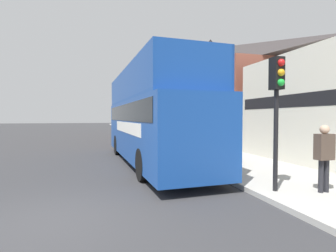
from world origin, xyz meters
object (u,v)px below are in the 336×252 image
Objects in this scene: traffic_signal at (277,93)px; lamp_post_second at (165,98)px; lamp_post_nearest at (210,79)px; pedestrian_nearest at (324,152)px; parked_car_ahead_of_bus at (134,135)px; litter_bin at (232,150)px; tour_bus at (150,123)px; lamp_post_third at (145,104)px.

traffic_signal is 11.22m from lamp_post_second.
traffic_signal is 4.24m from lamp_post_nearest.
lamp_post_nearest is at bearing 104.03° from pedestrian_nearest.
traffic_signal is at bearing -89.70° from lamp_post_second.
litter_bin is at bearing -76.06° from parked_car_ahead_of_bus.
lamp_post_second is 7.16m from litter_bin.
lamp_post_nearest is at bearing -155.71° from litter_bin.
tour_bus reaches higher than parked_car_ahead_of_bus.
lamp_post_second is at bearing 102.32° from litter_bin.
parked_car_ahead_of_bus is 15.11m from traffic_signal.
tour_bus is 3.92m from litter_bin.
lamp_post_third reaches higher than parked_car_ahead_of_bus.
lamp_post_nearest is at bearing -89.70° from lamp_post_third.
pedestrian_nearest is 0.50× the size of traffic_signal.
traffic_signal is at bearing -105.89° from litter_bin.
litter_bin is (0.22, 5.18, -0.58)m from pedestrian_nearest.
traffic_signal is at bearing -86.22° from parked_car_ahead_of_bus.
pedestrian_nearest is 0.34× the size of lamp_post_nearest.
parked_car_ahead_of_bus is 0.79× the size of lamp_post_nearest.
parked_car_ahead_of_bus reaches higher than litter_bin.
traffic_signal reaches higher than pedestrian_nearest.
litter_bin is at bearing 87.58° from pedestrian_nearest.
tour_bus is 3.35m from lamp_post_nearest.
lamp_post_third is (-0.03, 7.07, -0.08)m from lamp_post_second.
lamp_post_second is 1.03× the size of lamp_post_third.
pedestrian_nearest is (2.77, -15.32, 0.49)m from parked_car_ahead_of_bus.
traffic_signal is at bearing -72.15° from tour_bus.
traffic_signal is (1.64, -14.88, 2.03)m from parked_car_ahead_of_bus.
traffic_signal is (2.19, -5.90, 0.90)m from tour_bus.
lamp_post_second is at bearing 90.40° from lamp_post_nearest.
lamp_post_third is (-0.08, 18.27, 0.57)m from traffic_signal.
tour_bus reaches higher than pedestrian_nearest.
litter_bin is (1.35, 4.75, -2.11)m from traffic_signal.
tour_bus is 2.35× the size of lamp_post_third.
parked_car_ahead_of_bus is at bearing 98.63° from lamp_post_nearest.
traffic_signal is (-1.13, 0.43, 1.54)m from pedestrian_nearest.
lamp_post_second is at bearing 95.84° from pedestrian_nearest.
traffic_signal reaches higher than parked_car_ahead_of_bus.
pedestrian_nearest is 0.38× the size of lamp_post_second.
parked_car_ahead_of_bus is 4.55m from lamp_post_third.
lamp_post_nearest is at bearing -83.88° from parked_car_ahead_of_bus.
litter_bin is (1.44, -13.52, -2.68)m from lamp_post_third.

